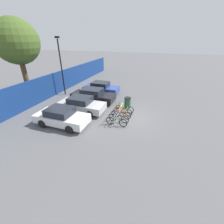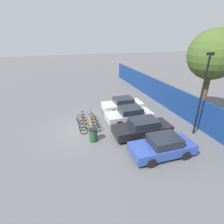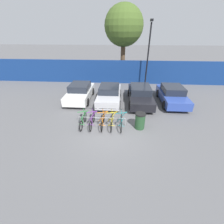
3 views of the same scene
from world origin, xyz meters
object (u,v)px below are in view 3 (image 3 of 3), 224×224
car_white (80,92)px  tree_behind_hoarding (124,26)px  bicycle_purple (92,121)px  car_black (140,95)px  bicycle_yellow (112,122)px  lamp_post (148,52)px  trash_bin (140,121)px  bicycle_green (83,121)px  bike_rack (102,119)px  car_blue (172,95)px  bicycle_teal (121,122)px  car_silver (109,94)px  bicycle_orange (103,121)px

car_white → tree_behind_hoarding: (3.58, 6.71, 5.05)m
bicycle_purple → car_black: size_ratio=0.38×
bicycle_yellow → lamp_post: lamp_post is taller
trash_bin → bicycle_purple: bearing=179.9°
lamp_post → trash_bin: bearing=-99.3°
bicycle_green → bike_rack: bearing=6.3°
bike_rack → car_blue: bearing=35.7°
lamp_post → trash_bin: size_ratio=6.08×
bicycle_teal → car_white: size_ratio=0.42×
car_black → lamp_post: size_ratio=0.73×
car_black → lamp_post: 5.09m
bicycle_yellow → bicycle_purple: bearing=176.7°
bicycle_teal → trash_bin: bicycle_teal is taller
bike_rack → bicycle_green: size_ratio=1.73×
bike_rack → car_silver: size_ratio=0.70×
bicycle_orange → car_silver: (0.10, 3.78, 0.31)m
car_silver → bicycle_orange: bearing=-91.6°
car_blue → lamp_post: size_ratio=0.67×
tree_behind_hoarding → bicycle_yellow: bearing=-93.0°
bicycle_green → car_black: size_ratio=0.38×
bicycle_purple → bicycle_teal: bearing=3.6°
car_black → trash_bin: bearing=-95.3°
bicycle_green → bicycle_yellow: 1.81m
bicycle_yellow → trash_bin: 1.73m
bicycle_green → tree_behind_hoarding: size_ratio=0.22×
bicycle_yellow → tree_behind_hoarding: 12.05m
bicycle_green → car_silver: car_silver is taller
bicycle_green → car_blue: size_ratio=0.41×
trash_bin → tree_behind_hoarding: tree_behind_hoarding is taller
bike_rack → car_black: (2.70, 3.68, 0.22)m
bike_rack → car_white: (-2.41, 3.91, 0.22)m
bicycle_purple → bicycle_yellow: bearing=3.6°
bicycle_purple → bicycle_yellow: size_ratio=1.00×
bicycle_yellow → tree_behind_hoarding: (0.56, 10.77, 5.37)m
car_silver → car_blue: bearing=2.3°
car_blue → tree_behind_hoarding: tree_behind_hoarding is taller
car_blue → trash_bin: (-3.00, -3.99, -0.17)m
bike_rack → tree_behind_hoarding: tree_behind_hoarding is taller
bicycle_orange → trash_bin: bearing=0.6°
trash_bin → car_silver: bearing=120.1°
car_black → lamp_post: (0.95, 4.15, 2.80)m
bicycle_green → bicycle_purple: 0.57m
bicycle_green → bicycle_purple: size_ratio=1.00×
car_blue → tree_behind_hoarding: 9.43m
car_black → car_blue: size_ratio=1.08×
bicycle_teal → tree_behind_hoarding: bearing=92.9°
bicycle_teal → car_silver: 3.93m
bike_rack → lamp_post: lamp_post is taller
lamp_post → bicycle_orange: bearing=-114.3°
tree_behind_hoarding → car_black: bearing=-77.6°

